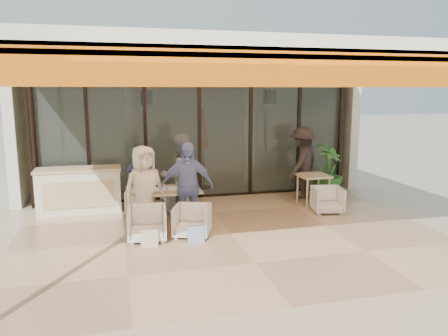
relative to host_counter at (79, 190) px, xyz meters
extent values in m
plane|color=#C6B293|center=(2.91, -2.30, -0.53)|extent=(70.00, 70.00, 0.00)
cube|color=tan|center=(2.91, -2.30, -0.53)|extent=(8.00, 6.00, 0.01)
cube|color=silver|center=(2.91, -2.30, 2.77)|extent=(8.00, 6.00, 0.20)
cube|color=#D85E0B|center=(2.91, -5.24, 2.49)|extent=(8.00, 0.12, 0.45)
cube|color=#FA4D14|center=(2.91, -4.55, 2.61)|extent=(8.00, 1.50, 0.06)
cylinder|color=black|center=(-0.97, 0.58, 1.07)|extent=(0.12, 0.12, 3.20)
cylinder|color=black|center=(6.79, 0.58, 1.07)|extent=(0.12, 0.12, 3.20)
cube|color=#9EADA3|center=(2.91, 0.70, 1.07)|extent=(8.00, 0.03, 3.20)
cube|color=black|center=(2.91, 0.70, -0.49)|extent=(8.00, 0.10, 0.08)
cube|color=black|center=(2.91, 0.70, 2.63)|extent=(8.00, 0.10, 0.08)
cube|color=black|center=(-1.09, 0.70, 1.07)|extent=(0.08, 0.10, 3.20)
cube|color=black|center=(0.21, 0.70, 1.07)|extent=(0.08, 0.10, 3.20)
cube|color=black|center=(1.56, 0.70, 1.07)|extent=(0.08, 0.10, 3.20)
cube|color=black|center=(2.91, 0.70, 1.07)|extent=(0.08, 0.10, 3.20)
cube|color=black|center=(4.26, 0.70, 1.07)|extent=(0.08, 0.10, 3.20)
cube|color=black|center=(5.61, 0.70, 1.07)|extent=(0.08, 0.10, 3.20)
cube|color=black|center=(6.91, 0.70, 1.07)|extent=(0.08, 0.10, 3.20)
cube|color=silver|center=(2.91, 4.20, 1.17)|extent=(9.00, 0.25, 3.40)
cube|color=silver|center=(-1.49, 2.45, 1.17)|extent=(0.25, 3.50, 3.40)
cube|color=silver|center=(7.31, 2.45, 1.17)|extent=(0.25, 3.50, 3.40)
cube|color=silver|center=(2.91, 2.45, 2.87)|extent=(9.00, 3.50, 0.25)
cube|color=#E2C38A|center=(2.91, 2.45, -0.52)|extent=(8.00, 3.50, 0.02)
cylinder|color=silver|center=(1.31, 2.30, 0.97)|extent=(0.40, 0.40, 3.00)
cylinder|color=silver|center=(4.71, 2.30, 0.97)|extent=(0.40, 0.40, 3.00)
cylinder|color=black|center=(1.71, 1.90, 2.47)|extent=(0.03, 0.03, 0.70)
cube|color=black|center=(1.71, 1.90, 2.02)|extent=(0.30, 0.30, 0.40)
sphere|color=#FFBF72|center=(1.71, 1.90, 2.02)|extent=(0.18, 0.18, 0.18)
cylinder|color=black|center=(5.21, 1.90, 2.47)|extent=(0.03, 0.03, 0.70)
cube|color=black|center=(5.21, 1.90, 2.02)|extent=(0.30, 0.30, 0.40)
sphere|color=#FFBF72|center=(5.21, 1.90, 2.02)|extent=(0.18, 0.18, 0.18)
cylinder|color=black|center=(3.21, 1.70, -0.48)|extent=(0.40, 0.40, 0.05)
cylinder|color=black|center=(3.21, 1.70, 0.52)|extent=(0.04, 0.04, 2.10)
cone|color=#D54512|center=(3.21, 1.70, 1.17)|extent=(0.32, 0.32, 1.10)
cube|color=silver|center=(0.00, 0.00, -0.03)|extent=(1.80, 0.60, 1.00)
cube|color=#E2C38A|center=(0.00, 0.00, 0.48)|extent=(1.85, 0.65, 0.06)
cube|color=#E2C38A|center=(0.00, -0.31, -0.03)|extent=(1.50, 0.02, 0.60)
cube|color=#E2C38A|center=(1.75, -1.27, 0.19)|extent=(1.50, 0.90, 0.05)
cube|color=white|center=(1.75, -1.27, 0.21)|extent=(1.30, 0.35, 0.01)
cylinder|color=#E2C38A|center=(1.13, -1.59, -0.18)|extent=(0.06, 0.06, 0.70)
cylinder|color=#E2C38A|center=(2.37, -1.59, -0.18)|extent=(0.06, 0.06, 0.70)
cylinder|color=#E2C38A|center=(1.13, -0.95, -0.18)|extent=(0.06, 0.06, 0.70)
cylinder|color=#E2C38A|center=(2.37, -0.95, -0.18)|extent=(0.06, 0.06, 0.70)
cylinder|color=white|center=(1.30, -1.42, 0.27)|extent=(0.06, 0.06, 0.11)
cylinder|color=white|center=(1.50, -1.07, 0.27)|extent=(0.06, 0.06, 0.11)
cylinder|color=white|center=(1.80, -1.37, 0.27)|extent=(0.06, 0.06, 0.11)
cylinder|color=white|center=(2.05, -1.09, 0.27)|extent=(0.06, 0.06, 0.11)
cylinder|color=white|center=(2.25, -1.47, 0.27)|extent=(0.06, 0.06, 0.11)
cylinder|color=maroon|center=(1.20, -1.12, 0.30)|extent=(0.07, 0.07, 0.16)
cylinder|color=black|center=(1.65, -0.99, 0.30)|extent=(0.09, 0.09, 0.17)
cylinder|color=black|center=(1.65, -0.99, 0.39)|extent=(0.10, 0.10, 0.01)
cylinder|color=white|center=(1.30, -1.57, 0.22)|extent=(0.22, 0.22, 0.01)
cylinder|color=white|center=(2.20, -1.57, 0.22)|extent=(0.22, 0.22, 0.01)
cylinder|color=white|center=(1.30, -0.95, 0.22)|extent=(0.22, 0.22, 0.01)
cylinder|color=white|center=(2.20, -0.95, 0.22)|extent=(0.22, 0.22, 0.01)
imported|color=white|center=(1.33, -0.32, -0.22)|extent=(0.72, 0.69, 0.63)
imported|color=white|center=(2.17, -0.32, -0.20)|extent=(0.73, 0.70, 0.67)
imported|color=white|center=(1.33, -2.22, -0.17)|extent=(0.75, 0.71, 0.72)
imported|color=white|center=(2.17, -2.22, -0.19)|extent=(0.84, 0.81, 0.68)
imported|color=#1B1F3B|center=(1.33, -0.82, 0.28)|extent=(0.60, 0.40, 1.63)
imported|color=slate|center=(2.17, -0.82, 0.38)|extent=(1.04, 0.91, 1.82)
imported|color=beige|center=(1.33, -1.72, 0.33)|extent=(0.98, 0.80, 1.72)
imported|color=#6C77B4|center=(2.17, -1.72, 0.35)|extent=(1.08, 0.56, 1.76)
cube|color=silver|center=(1.33, -2.62, -0.36)|extent=(0.30, 0.10, 0.34)
cube|color=#99BFD8|center=(2.17, -2.62, -0.36)|extent=(0.30, 0.10, 0.34)
cube|color=#E2C38A|center=(5.43, -0.63, 0.19)|extent=(0.70, 0.70, 0.05)
cylinder|color=#E2C38A|center=(5.15, -0.91, -0.18)|extent=(0.05, 0.05, 0.70)
cylinder|color=#E2C38A|center=(5.71, -0.91, -0.18)|extent=(0.05, 0.05, 0.70)
cylinder|color=#E2C38A|center=(5.15, -0.35, -0.18)|extent=(0.05, 0.05, 0.70)
cylinder|color=#E2C38A|center=(5.71, -0.35, -0.18)|extent=(0.05, 0.05, 0.70)
imported|color=white|center=(5.43, -1.38, -0.20)|extent=(0.75, 0.72, 0.67)
imported|color=black|center=(5.42, 0.00, 0.39)|extent=(1.34, 1.29, 1.83)
imported|color=#1E5919|center=(6.07, -0.15, 0.18)|extent=(1.12, 1.12, 1.42)
camera|label=1|loc=(0.77, -10.08, 2.24)|focal=35.00mm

